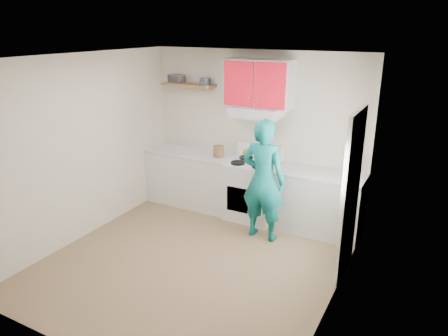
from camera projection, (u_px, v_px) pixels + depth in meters
The scene contains 21 objects.
floor at pixel (194, 261), 5.53m from camera, with size 3.80×3.80×0.00m, color brown.
ceiling at pixel (189, 57), 4.69m from camera, with size 3.60×3.80×0.04m, color white.
back_wall at pixel (256, 134), 6.70m from camera, with size 3.60×0.04×2.60m, color beige.
front_wall at pixel (70, 231), 3.53m from camera, with size 3.60×0.04×2.60m, color beige.
left_wall at pixel (84, 148), 5.92m from camera, with size 0.04×3.80×2.60m, color beige.
right_wall at pixel (340, 194), 4.31m from camera, with size 0.04×3.80×2.60m, color beige.
door at pixel (350, 195), 4.99m from camera, with size 0.05×0.85×2.05m, color white.
door_glass at pixel (351, 161), 4.86m from camera, with size 0.01×0.55×0.95m, color white.
counter_left at pixel (192, 179), 7.19m from camera, with size 1.52×0.60×0.90m, color silver.
counter_right at pixel (316, 203), 6.21m from camera, with size 1.32×0.60×0.90m, color silver.
stove at pixel (252, 190), 6.65m from camera, with size 0.76×0.65×0.92m, color white.
range_hood at pixel (256, 112), 6.34m from camera, with size 0.76×0.44×0.15m, color silver.
upper_cabinets at pixel (259, 83), 6.25m from camera, with size 1.02×0.33×0.70m, color red.
shelf at pixel (189, 85), 6.85m from camera, with size 0.90×0.30×0.04m, color brown.
books at pixel (176, 79), 6.96m from camera, with size 0.25×0.18×0.13m, color #413940.
tin at pixel (205, 81), 6.70m from camera, with size 0.17×0.17×0.11m, color #333D4C.
kettle at pixel (248, 152), 6.78m from camera, with size 0.17×0.17×0.14m, color olive.
crock at pixel (219, 152), 6.77m from camera, with size 0.17×0.17×0.20m, color brown.
cutting_board at pixel (312, 172), 6.11m from camera, with size 0.33×0.24×0.02m, color olive.
silicone_mat at pixel (342, 177), 5.94m from camera, with size 0.32×0.27×0.01m, color red.
person at pixel (263, 180), 5.89m from camera, with size 0.64×0.42×1.76m, color #0B6462.
Camera 1 is at (2.64, -4.08, 2.94)m, focal length 33.68 mm.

